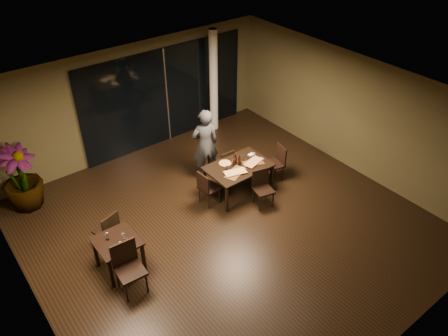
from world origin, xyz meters
TOP-DOWN VIEW (x-y plane):
  - ground at (0.00, 0.00)m, footprint 8.00×8.00m
  - wall_back at (0.00, 4.05)m, footprint 8.00×0.10m
  - wall_front at (0.00, -4.05)m, footprint 8.00×0.10m
  - wall_left at (-4.05, 0.00)m, footprint 0.10×8.00m
  - wall_right at (4.05, 0.00)m, footprint 0.10×8.00m
  - ceiling at (0.00, 0.00)m, footprint 8.00×8.00m
  - window_panel at (1.00, 3.96)m, footprint 5.00×0.06m
  - column at (2.40, 3.65)m, footprint 0.24×0.24m
  - main_table at (1.00, 0.80)m, footprint 1.50×1.00m
  - side_table at (-2.40, 0.30)m, footprint 0.80×0.80m
  - chair_main_far at (1.07, 1.39)m, footprint 0.41×0.41m
  - chair_main_near at (1.15, 0.12)m, footprint 0.50×0.50m
  - chair_main_left at (0.12, 0.87)m, footprint 0.44×0.44m
  - chair_main_right at (2.11, 0.63)m, footprint 0.52×0.52m
  - chair_side_far at (-2.30, 0.93)m, footprint 0.54×0.54m
  - chair_side_near at (-2.46, -0.23)m, footprint 0.52×0.52m
  - diner at (0.76, 1.82)m, footprint 0.72×0.57m
  - potted_plant at (-3.23, 3.38)m, footprint 1.20×1.20m
  - pizza_board_left at (0.75, 0.62)m, footprint 0.64×0.49m
  - pizza_board_right at (1.35, 0.68)m, footprint 0.56×0.42m
  - oblong_pizza_left at (0.75, 0.62)m, footprint 0.53×0.36m
  - oblong_pizza_right at (1.35, 0.68)m, footprint 0.52×0.35m
  - round_pizza at (0.81, 1.07)m, footprint 0.28×0.28m
  - bottle_a at (0.92, 0.87)m, footprint 0.07×0.07m
  - bottle_b at (1.04, 0.81)m, footprint 0.06×0.06m
  - bottle_c at (0.98, 0.89)m, footprint 0.06×0.06m
  - tumbler_left at (0.70, 0.85)m, footprint 0.07×0.07m
  - tumbler_right at (1.26, 0.88)m, footprint 0.07×0.07m
  - napkin_near at (1.57, 0.68)m, footprint 0.20×0.14m
  - napkin_far at (1.56, 0.98)m, footprint 0.19×0.11m
  - wine_glass_a at (-2.51, 0.43)m, footprint 0.08×0.08m
  - wine_glass_b at (-2.28, 0.20)m, footprint 0.09×0.09m
  - side_napkin at (-2.31, 0.15)m, footprint 0.21×0.16m

SIDE VIEW (x-z plane):
  - ground at x=0.00m, z-range 0.00..0.00m
  - chair_main_far at x=1.07m, z-range 0.05..0.89m
  - chair_main_left at x=0.12m, z-range 0.05..0.94m
  - chair_main_near at x=1.15m, z-range 0.05..0.95m
  - chair_main_right at x=2.11m, z-range 0.05..0.98m
  - chair_side_far at x=-2.30m, z-range 0.05..0.98m
  - chair_side_near at x=-2.46m, z-range 0.06..1.12m
  - side_table at x=-2.40m, z-range 0.25..1.00m
  - main_table at x=1.00m, z-range 0.30..1.05m
  - pizza_board_left at x=0.75m, z-range 0.75..0.76m
  - pizza_board_right at x=1.35m, z-range 0.75..0.76m
  - round_pizza at x=0.81m, z-range 0.75..0.76m
  - napkin_near at x=1.57m, z-range 0.75..0.76m
  - napkin_far at x=1.56m, z-range 0.75..0.76m
  - side_napkin at x=-2.31m, z-range 0.75..0.76m
  - oblong_pizza_left at x=0.75m, z-range 0.77..0.78m
  - oblong_pizza_right at x=1.35m, z-range 0.77..0.78m
  - tumbler_left at x=0.70m, z-range 0.75..0.83m
  - potted_plant at x=-3.23m, z-range 0.00..1.58m
  - tumbler_right at x=1.26m, z-range 0.75..0.84m
  - wine_glass_a at x=-2.51m, z-range 0.75..0.93m
  - wine_glass_b at x=-2.28m, z-range 0.75..0.95m
  - bottle_b at x=1.04m, z-range 0.75..1.03m
  - bottle_c at x=0.98m, z-range 0.75..1.04m
  - bottle_a at x=0.92m, z-range 0.75..1.05m
  - diner at x=0.76m, z-range 0.00..1.88m
  - window_panel at x=1.00m, z-range 0.00..2.70m
  - wall_back at x=0.00m, z-range 0.00..3.00m
  - wall_front at x=0.00m, z-range 0.00..3.00m
  - wall_left at x=-4.05m, z-range 0.00..3.00m
  - wall_right at x=4.05m, z-range 0.00..3.00m
  - column at x=2.40m, z-range 0.00..3.00m
  - ceiling at x=0.00m, z-range 3.00..3.04m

